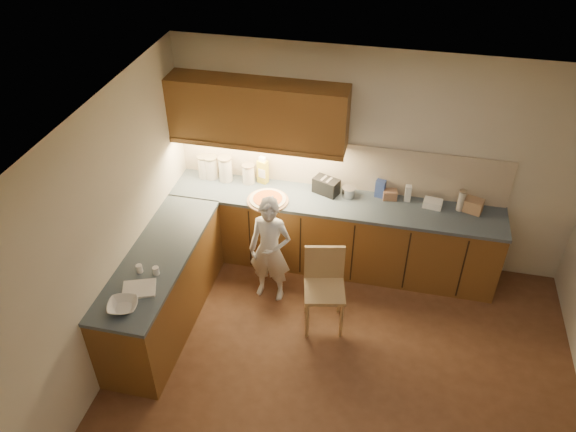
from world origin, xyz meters
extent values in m
plane|color=brown|center=(0.00, 0.00, 0.00)|extent=(4.50, 4.50, 0.00)
cube|color=beige|center=(0.00, 2.00, 1.30)|extent=(4.50, 0.04, 2.60)
cube|color=beige|center=(-2.25, 0.00, 1.30)|extent=(0.04, 4.00, 2.60)
cube|color=white|center=(0.00, 0.00, 2.60)|extent=(4.50, 4.00, 0.04)
cube|color=brown|center=(-0.38, 1.70, 0.44)|extent=(3.75, 0.60, 0.88)
cube|color=brown|center=(-1.95, 0.40, 0.44)|extent=(0.60, 2.00, 0.88)
cube|color=#404F5C|center=(-0.37, 1.70, 0.90)|extent=(3.77, 0.62, 0.04)
cube|color=#404F5C|center=(-1.95, 0.40, 0.90)|extent=(0.62, 2.02, 0.04)
cube|color=black|center=(-1.90, 1.40, 0.44)|extent=(0.02, 0.01, 0.80)
cube|color=black|center=(-1.30, 1.40, 0.44)|extent=(0.02, 0.01, 0.80)
cube|color=black|center=(-0.70, 1.40, 0.44)|extent=(0.02, 0.01, 0.80)
cube|color=black|center=(-0.10, 1.40, 0.44)|extent=(0.02, 0.01, 0.80)
cube|color=black|center=(0.50, 1.40, 0.44)|extent=(0.02, 0.01, 0.80)
cube|color=black|center=(1.10, 1.40, 0.44)|extent=(0.02, 0.01, 0.80)
cube|color=beige|center=(-0.38, 1.99, 1.21)|extent=(3.75, 0.02, 0.58)
cube|color=brown|center=(-1.27, 1.82, 1.85)|extent=(1.95, 0.35, 0.70)
cube|color=brown|center=(-1.27, 1.65, 1.50)|extent=(1.95, 0.02, 0.06)
cylinder|color=tan|center=(-1.11, 1.52, 0.93)|extent=(0.47, 0.47, 0.02)
cylinder|color=beige|center=(-1.11, 1.52, 0.95)|extent=(0.41, 0.41, 0.02)
cylinder|color=#B84B18|center=(-1.11, 1.52, 0.96)|extent=(0.33, 0.33, 0.01)
sphere|color=white|center=(-1.05, 1.49, 0.98)|extent=(0.06, 0.06, 0.06)
cylinder|color=white|center=(-1.01, 1.43, 1.01)|extent=(0.02, 0.11, 0.19)
imported|color=silver|center=(-0.96, 1.02, 0.65)|extent=(0.49, 0.35, 1.29)
cylinder|color=tan|center=(-0.44, 0.49, 0.23)|extent=(0.04, 0.04, 0.47)
cylinder|color=tan|center=(-0.09, 0.56, 0.23)|extent=(0.04, 0.04, 0.47)
cylinder|color=tan|center=(-0.51, 0.83, 0.23)|extent=(0.04, 0.04, 0.47)
cylinder|color=tan|center=(-0.17, 0.91, 0.23)|extent=(0.04, 0.04, 0.47)
cube|color=tan|center=(-0.30, 0.70, 0.49)|extent=(0.49, 0.49, 0.04)
cube|color=tan|center=(-0.34, 0.88, 0.72)|extent=(0.41, 0.12, 0.41)
imported|color=white|center=(-1.95, -0.35, 0.95)|extent=(0.33, 0.33, 0.07)
cylinder|color=white|center=(-1.96, 1.85, 1.05)|extent=(0.13, 0.13, 0.27)
cylinder|color=#9C9375|center=(-1.96, 1.85, 1.20)|extent=(0.14, 0.14, 0.02)
cylinder|color=white|center=(-1.88, 1.86, 1.05)|extent=(0.15, 0.15, 0.26)
cylinder|color=tan|center=(-1.88, 1.86, 1.19)|extent=(0.16, 0.16, 0.02)
cylinder|color=silver|center=(-1.69, 1.84, 1.06)|extent=(0.15, 0.15, 0.29)
cylinder|color=tan|center=(-1.69, 1.84, 1.22)|extent=(0.16, 0.16, 0.02)
cylinder|color=silver|center=(-1.42, 1.85, 1.03)|extent=(0.14, 0.14, 0.23)
cylinder|color=gray|center=(-1.42, 1.85, 1.15)|extent=(0.15, 0.15, 0.02)
cube|color=gold|center=(-1.26, 1.89, 1.06)|extent=(0.13, 0.11, 0.29)
cube|color=white|center=(-1.26, 1.89, 1.23)|extent=(0.08, 0.07, 0.05)
cube|color=black|center=(-0.50, 1.84, 1.01)|extent=(0.33, 0.26, 0.18)
cube|color=#B3B3B8|center=(-0.53, 1.85, 1.11)|extent=(0.07, 0.13, 0.00)
cube|color=#B3B3B8|center=(-0.46, 1.82, 1.11)|extent=(0.07, 0.13, 0.00)
cylinder|color=#A7A7AC|center=(-0.24, 1.82, 0.97)|extent=(0.15, 0.15, 0.11)
cylinder|color=#A7A7AC|center=(-0.24, 1.82, 1.03)|extent=(0.15, 0.15, 0.01)
cube|color=#2F458F|center=(0.11, 1.90, 1.03)|extent=(0.12, 0.10, 0.21)
cube|color=#AB7B5C|center=(0.22, 1.87, 0.97)|extent=(0.17, 0.13, 0.11)
cube|color=white|center=(0.42, 1.88, 1.02)|extent=(0.07, 0.07, 0.20)
cube|color=white|center=(0.70, 1.83, 0.96)|extent=(0.22, 0.17, 0.08)
cylinder|color=silver|center=(0.99, 1.83, 1.04)|extent=(0.08, 0.08, 0.24)
cylinder|color=gray|center=(0.99, 1.83, 1.17)|extent=(0.08, 0.08, 0.02)
cube|color=tan|center=(1.13, 1.83, 0.99)|extent=(0.23, 0.20, 0.15)
cube|color=silver|center=(-1.91, -0.10, 0.93)|extent=(0.36, 0.32, 0.02)
cylinder|color=silver|center=(-2.01, 0.13, 0.96)|extent=(0.08, 0.08, 0.08)
cylinder|color=white|center=(-1.85, 0.13, 0.96)|extent=(0.06, 0.06, 0.08)
camera|label=1|loc=(0.24, -3.44, 4.57)|focal=35.00mm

